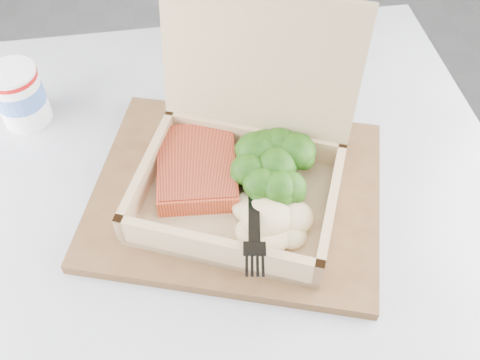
{
  "coord_description": "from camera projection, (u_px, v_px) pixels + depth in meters",
  "views": [
    {
      "loc": [
        0.39,
        -0.34,
        1.23
      ],
      "look_at": [
        0.44,
        0.04,
        0.75
      ],
      "focal_mm": 40.0,
      "sensor_mm": 36.0,
      "label": 1
    }
  ],
  "objects": [
    {
      "name": "paper_cup",
      "position": [
        19.0,
        94.0,
        0.7
      ],
      "size": [
        0.07,
        0.07,
        0.08
      ],
      "color": "white",
      "rests_on": "cafe_table"
    },
    {
      "name": "salmon_fillet",
      "position": [
        197.0,
        167.0,
        0.63
      ],
      "size": [
        0.1,
        0.13,
        0.03
      ],
      "primitive_type": "cube",
      "rotation": [
        0.0,
        0.0,
        -0.06
      ],
      "color": "#E5482C",
      "rests_on": "takeout_container"
    },
    {
      "name": "plastic_fork",
      "position": [
        254.0,
        192.0,
        0.59
      ],
      "size": [
        0.04,
        0.16,
        0.03
      ],
      "rotation": [
        0.0,
        0.0,
        2.99
      ],
      "color": "black",
      "rests_on": "mashed_potatoes"
    },
    {
      "name": "receipt",
      "position": [
        214.0,
        96.0,
        0.76
      ],
      "size": [
        0.11,
        0.14,
        0.0
      ],
      "primitive_type": "cube",
      "rotation": [
        0.0,
        0.0,
        -0.34
      ],
      "color": "white",
      "rests_on": "cafe_table"
    },
    {
      "name": "mashed_potatoes",
      "position": [
        267.0,
        217.0,
        0.58
      ],
      "size": [
        0.09,
        0.08,
        0.03
      ],
      "primitive_type": "ellipsoid",
      "color": "beige",
      "rests_on": "takeout_container"
    },
    {
      "name": "broccoli_pile",
      "position": [
        275.0,
        170.0,
        0.62
      ],
      "size": [
        0.11,
        0.11,
        0.04
      ],
      "primitive_type": null,
      "color": "#306E18",
      "rests_on": "takeout_container"
    },
    {
      "name": "serving_tray",
      "position": [
        237.0,
        193.0,
        0.65
      ],
      "size": [
        0.4,
        0.36,
        0.01
      ],
      "primitive_type": "cube",
      "rotation": [
        0.0,
        0.0,
        -0.3
      ],
      "color": "brown",
      "rests_on": "cafe_table"
    },
    {
      "name": "cafe_table",
      "position": [
        222.0,
        280.0,
        0.78
      ],
      "size": [
        0.76,
        0.76,
        0.71
      ],
      "rotation": [
        0.0,
        0.0,
        0.02
      ],
      "color": "black",
      "rests_on": "floor"
    },
    {
      "name": "takeout_container",
      "position": [
        244.0,
        153.0,
        0.61
      ],
      "size": [
        0.29,
        0.28,
        0.21
      ],
      "rotation": [
        0.0,
        0.0,
        -0.39
      ],
      "color": "tan",
      "rests_on": "serving_tray"
    }
  ]
}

